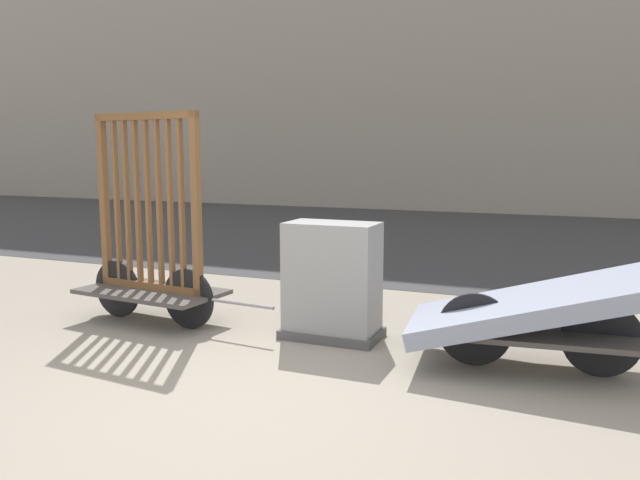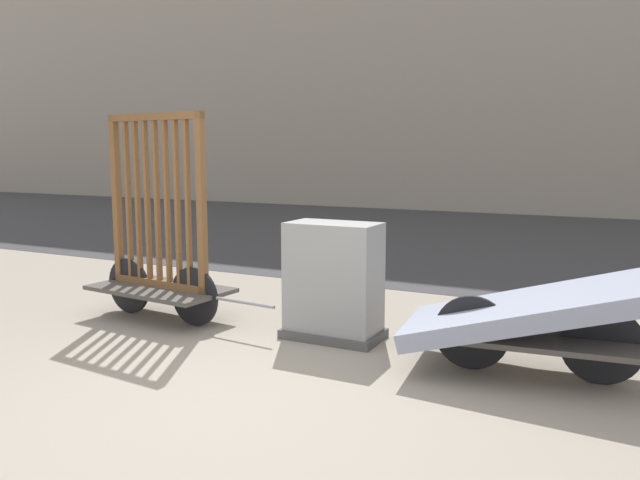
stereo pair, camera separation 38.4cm
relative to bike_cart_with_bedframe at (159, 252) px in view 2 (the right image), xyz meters
The scene contains 5 objects.
ground_plane 2.39m from the bike_cart_with_bedframe, 39.53° to the right, with size 60.00×60.00×0.00m, color gray.
road_strip 7.54m from the bike_cart_with_bedframe, 76.36° to the left, with size 56.00×10.03×0.01m.
bike_cart_with_bedframe is the anchor object (origin of this frame).
bike_cart_with_mattress 3.55m from the bike_cart_with_bedframe, ahead, with size 2.39×1.15×0.84m.
utility_cabinet 1.83m from the bike_cart_with_bedframe, ahead, with size 0.87×0.51×1.04m.
Camera 2 is at (2.36, -3.23, 1.66)m, focal length 35.00 mm.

